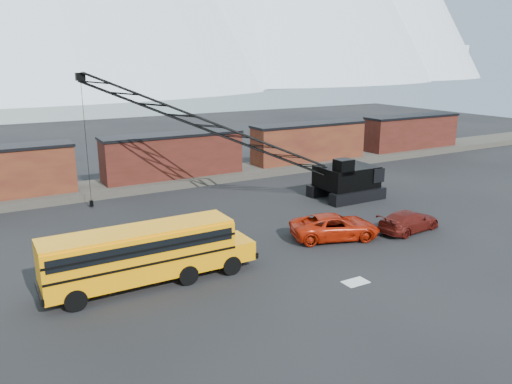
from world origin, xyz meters
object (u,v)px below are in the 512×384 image
at_px(maroon_suv, 409,221).
at_px(crawler_crane, 214,128).
at_px(school_bus, 146,253).
at_px(red_pickup, 335,227).

bearing_deg(maroon_suv, crawler_crane, 27.36).
relative_size(maroon_suv, crawler_crane, 0.22).
bearing_deg(maroon_suv, school_bus, 80.73).
bearing_deg(crawler_crane, school_bus, -128.68).
bearing_deg(school_bus, maroon_suv, -2.61).
height_order(school_bus, red_pickup, school_bus).
distance_m(school_bus, crawler_crane, 16.31).
bearing_deg(crawler_crane, maroon_suv, -55.98).
height_order(maroon_suv, crawler_crane, crawler_crane).
height_order(school_bus, maroon_suv, school_bus).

